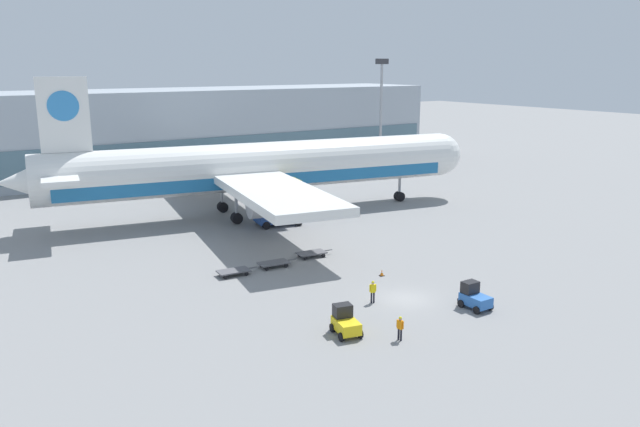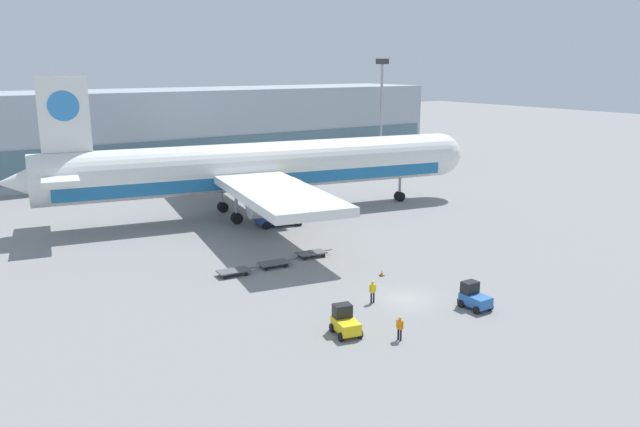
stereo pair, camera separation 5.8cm
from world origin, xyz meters
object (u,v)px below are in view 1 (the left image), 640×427
(baggage_tug_mid, at_px, (474,297))
(light_mast, at_px, (381,101))
(airplane_main, at_px, (255,169))
(baggage_dolly_second, at_px, (274,263))
(baggage_dolly_third, at_px, (312,253))
(scissor_lift_loader, at_px, (278,208))
(traffic_cone_near, at_px, (382,273))
(baggage_tug_foreground, at_px, (345,322))
(ground_crew_near, at_px, (400,326))
(ground_crew_far, at_px, (373,290))
(baggage_dolly_lead, at_px, (234,271))

(baggage_tug_mid, bearing_deg, light_mast, -32.68)
(airplane_main, bearing_deg, light_mast, 42.65)
(light_mast, distance_m, airplane_main, 48.62)
(baggage_dolly_second, relative_size, baggage_dolly_third, 1.00)
(baggage_tug_mid, bearing_deg, scissor_lift_loader, 0.29)
(scissor_lift_loader, bearing_deg, light_mast, 47.95)
(traffic_cone_near, bearing_deg, baggage_tug_foreground, -140.93)
(airplane_main, xyz_separation_m, scissor_lift_loader, (-0.11, -5.70, -3.83))
(baggage_dolly_second, bearing_deg, light_mast, 47.65)
(baggage_tug_foreground, relative_size, ground_crew_near, 1.56)
(baggage_tug_foreground, relative_size, ground_crew_far, 1.47)
(light_mast, height_order, baggage_tug_mid, light_mast)
(baggage_dolly_second, bearing_deg, baggage_tug_mid, -60.19)
(airplane_main, height_order, baggage_dolly_third, airplane_main)
(baggage_dolly_lead, height_order, traffic_cone_near, traffic_cone_near)
(baggage_tug_foreground, bearing_deg, baggage_dolly_second, 1.38)
(baggage_dolly_lead, bearing_deg, baggage_tug_foreground, -81.21)
(scissor_lift_loader, height_order, ground_crew_near, scissor_lift_loader)
(baggage_dolly_lead, relative_size, ground_crew_near, 2.17)
(baggage_dolly_third, relative_size, ground_crew_near, 2.17)
(ground_crew_far, bearing_deg, scissor_lift_loader, 96.70)
(light_mast, xyz_separation_m, baggage_dolly_second, (-49.21, -44.80, -11.01))
(ground_crew_near, height_order, ground_crew_far, ground_crew_far)
(airplane_main, distance_m, baggage_tug_mid, 36.61)
(airplane_main, xyz_separation_m, baggage_dolly_third, (-3.73, -18.40, -5.45))
(ground_crew_near, bearing_deg, traffic_cone_near, -49.28)
(baggage_tug_mid, relative_size, baggage_dolly_second, 0.66)
(ground_crew_far, bearing_deg, baggage_dolly_third, 98.94)
(scissor_lift_loader, relative_size, traffic_cone_near, 9.74)
(baggage_tug_foreground, xyz_separation_m, baggage_dolly_third, (7.78, 16.17, -0.49))
(ground_crew_near, xyz_separation_m, ground_crew_far, (2.73, 6.37, 0.07))
(baggage_dolly_third, xyz_separation_m, ground_crew_near, (-5.32, -19.09, 0.62))
(light_mast, bearing_deg, scissor_lift_loader, -142.50)
(baggage_dolly_second, xyz_separation_m, ground_crew_near, (-0.71, -18.43, 0.62))
(ground_crew_far, bearing_deg, traffic_cone_near, 64.68)
(baggage_tug_mid, relative_size, ground_crew_near, 1.44)
(baggage_dolly_second, distance_m, traffic_cone_near, 10.06)
(baggage_tug_mid, height_order, baggage_dolly_second, baggage_tug_mid)
(baggage_tug_mid, height_order, ground_crew_far, baggage_tug_mid)
(traffic_cone_near, bearing_deg, baggage_dolly_lead, 145.59)
(ground_crew_far, bearing_deg, airplane_main, 98.96)
(baggage_dolly_lead, relative_size, baggage_dolly_second, 1.00)
(baggage_dolly_lead, relative_size, ground_crew_far, 2.06)
(light_mast, distance_m, baggage_tug_mid, 75.29)
(baggage_tug_foreground, height_order, baggage_dolly_lead, baggage_tug_foreground)
(airplane_main, xyz_separation_m, baggage_tug_foreground, (-11.51, -34.57, -4.96))
(baggage_tug_foreground, height_order, baggage_tug_mid, same)
(airplane_main, bearing_deg, ground_crew_far, -91.02)
(airplane_main, distance_m, traffic_cone_near, 27.15)
(baggage_dolly_third, relative_size, traffic_cone_near, 6.47)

